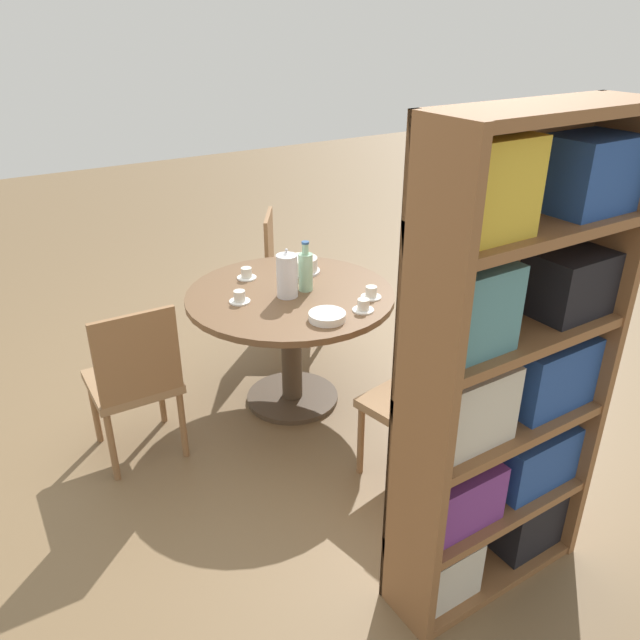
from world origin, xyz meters
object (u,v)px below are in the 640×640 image
water_bottle (306,271)px  cake_main (302,265)px  chair_b (289,271)px  chair_c (135,379)px  bookshelf (503,386)px  chair_a (424,391)px  coffee_pot (287,274)px  cup_a (247,274)px  cup_b (363,306)px  cup_c (371,293)px  cup_d (240,297)px

water_bottle → cake_main: size_ratio=1.30×
chair_b → cake_main: size_ratio=4.00×
chair_b → chair_c: size_ratio=1.00×
chair_c → bookshelf: bearing=123.5°
chair_a → coffee_pot: bearing=-173.3°
bookshelf → chair_c: bearing=121.8°
water_bottle → cup_a: 0.40m
chair_b → cake_main: (0.24, 0.57, 0.28)m
cup_a → chair_c: bearing=23.5°
chair_c → cup_a: (-0.81, -0.35, 0.27)m
cup_b → chair_c: bearing=-18.4°
chair_b → cup_c: bearing=-152.6°
cake_main → cup_a: size_ratio=1.92×
chair_a → cup_a: chair_a is taller
cup_a → cup_c: bearing=126.1°
cup_c → cup_d: 0.71m
coffee_pot → water_bottle: bearing=-171.4°
cup_a → cup_b: (-0.31, 0.72, 0.00)m
chair_c → coffee_pot: coffee_pot is taller
chair_c → cake_main: (-1.13, -0.27, 0.28)m
coffee_pot → water_bottle: 0.13m
cup_c → bookshelf: bearing=74.7°
coffee_pot → cup_b: (-0.24, 0.37, -0.10)m
chair_b → cup_b: (0.25, 1.21, 0.27)m
cup_a → cup_b: 0.79m
cup_c → cup_b: bearing=39.7°
bookshelf → chair_b: bearing=79.1°
cup_b → cup_c: bearing=-140.3°
chair_a → cup_d: chair_a is taller
chair_b → water_bottle: bearing=-170.4°
water_bottle → cup_b: bearing=105.7°
chair_a → water_bottle: 0.96m
cup_a → coffee_pot: bearing=102.0°
bookshelf → cup_d: 1.60m
cup_c → chair_b: bearing=-95.8°
cup_a → cup_d: (0.18, 0.28, 0.00)m
chair_b → cup_d: chair_b is taller
cake_main → cup_d: (0.50, 0.19, -0.02)m
chair_b → cup_b: chair_b is taller
chair_b → water_bottle: (0.36, 0.82, 0.35)m
cake_main → chair_b: bearing=-112.4°
coffee_pot → cup_c: (-0.37, 0.26, -0.10)m
cup_c → coffee_pot: bearing=-35.2°
bookshelf → cup_d: (0.29, -1.56, -0.18)m
coffee_pot → cup_b: 0.46m
chair_c → cup_a: bearing=-154.8°
water_bottle → cup_a: size_ratio=2.50×
chair_c → cup_a: 0.92m
water_bottle → cup_c: water_bottle is taller
cake_main → cup_b: (0.01, 0.64, -0.02)m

